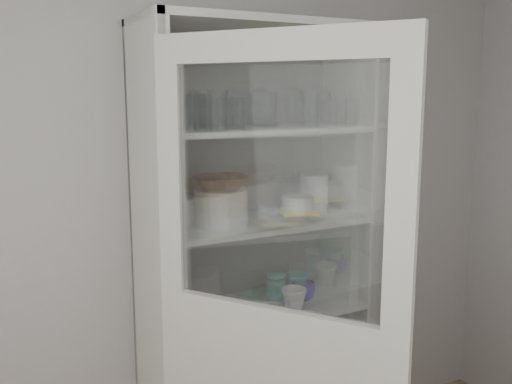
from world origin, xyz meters
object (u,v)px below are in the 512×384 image
goblet_1 (195,107)px  goblet_2 (260,105)px  mug_teal (298,284)px  teal_jar (276,287)px  white_ramekin (298,203)px  glass_platter (298,214)px  cupboard_door (274,371)px  plate_stack_back (184,209)px  measuring_cups (229,316)px  pantry_cabinet (250,285)px  terracotta_bowl (221,183)px  grey_bowl_stack (314,194)px  goblet_0 (170,106)px  goblet_3 (323,104)px  yellow_trivet (298,211)px  cream_dish (247,381)px  plate_stack_front (221,216)px  mug_white (294,300)px  white_canister (169,306)px  cream_bowl (221,198)px  tin_box (294,370)px  mug_blue (303,291)px

goblet_1 → goblet_2: bearing=6.0°
goblet_1 → mug_teal: bearing=-4.3°
goblet_2 → teal_jar: 0.84m
white_ramekin → glass_platter: bearing=180.0°
cupboard_door → mug_teal: cupboard_door is taller
plate_stack_back → measuring_cups: plate_stack_back is taller
glass_platter → pantry_cabinet: bearing=152.6°
terracotta_bowl → grey_bowl_stack: 0.48m
goblet_0 → goblet_2: size_ratio=0.99×
pantry_cabinet → goblet_3: size_ratio=11.43×
goblet_2 → measuring_cups: (-0.26, -0.21, -0.87)m
terracotta_bowl → white_ramekin: size_ratio=1.55×
yellow_trivet → cream_dish: bearing=169.5°
plate_stack_front → mug_teal: 0.59m
goblet_3 → mug_white: (-0.29, -0.23, -0.84)m
cupboard_door → white_canister: cupboard_door is taller
pantry_cabinet → terracotta_bowl: pantry_cabinet is taller
terracotta_bowl → glass_platter: size_ratio=0.81×
yellow_trivet → measuring_cups: 0.55m
pantry_cabinet → measuring_cups: pantry_cabinet is taller
cream_bowl → white_canister: size_ratio=1.51×
cream_bowl → tin_box: size_ratio=1.14×
mug_teal → white_canister: (-0.65, -0.04, 0.02)m
glass_platter → grey_bowl_stack: size_ratio=1.57×
cupboard_door → white_ramekin: cupboard_door is taller
glass_platter → cupboard_door: bearing=-128.0°
goblet_2 → cream_bowl: 0.48m
grey_bowl_stack → mug_teal: grey_bowl_stack is taller
pantry_cabinet → terracotta_bowl: (-0.19, -0.11, 0.50)m
goblet_1 → terracotta_bowl: size_ratio=0.75×
mug_teal → teal_jar: teal_jar is taller
goblet_2 → terracotta_bowl: 0.44m
yellow_trivet → mug_white: (-0.07, -0.10, -0.37)m
goblet_1 → plate_stack_back: size_ratio=0.89×
mug_teal → white_canister: size_ratio=0.75×
goblet_0 → mug_teal: bearing=-4.5°
goblet_2 → white_ramekin: bearing=-51.0°
goblet_3 → tin_box: bearing=-156.7°
goblet_3 → glass_platter: bearing=-148.5°
terracotta_bowl → mug_teal: terracotta_bowl is taller
plate_stack_back → mug_blue: plate_stack_back is taller
goblet_3 → yellow_trivet: size_ratio=1.16×
pantry_cabinet → measuring_cups: (-0.18, -0.16, -0.06)m
white_ramekin → measuring_cups: (-0.37, -0.06, -0.44)m
cream_bowl → mug_white: bearing=-16.1°
goblet_1 → plate_stack_back: bearing=161.2°
glass_platter → grey_bowl_stack: bearing=9.7°
mug_blue → mug_teal: 0.07m
cream_bowl → plate_stack_front: bearing=0.0°
cream_bowl → mug_teal: 0.64m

